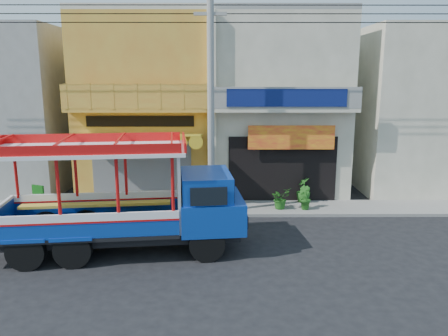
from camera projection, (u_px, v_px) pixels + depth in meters
name	position (u px, v px, depth m)	size (l,w,h in m)	color
ground	(240.00, 247.00, 14.08)	(90.00, 90.00, 0.00)	black
sidewalk	(236.00, 208.00, 17.99)	(30.00, 2.00, 0.12)	slate
shophouse_left	(151.00, 103.00, 21.01)	(6.00, 7.50, 8.24)	orange
shophouse_right	(275.00, 103.00, 21.04)	(6.00, 6.75, 8.24)	#B4AF94
party_pilaster	(212.00, 111.00, 18.00)	(0.35, 0.30, 8.00)	#B4AF94
filler_building_left	(7.00, 110.00, 21.07)	(6.00, 6.00, 7.60)	gray
filler_building_right	(419.00, 110.00, 21.17)	(6.00, 6.00, 7.60)	#B4AF94
utility_pole	(215.00, 86.00, 16.27)	(28.00, 0.26, 9.00)	gray
songthaew_truck	(138.00, 198.00, 13.39)	(7.92, 3.33, 3.59)	black
green_sign	(39.00, 198.00, 17.88)	(0.57, 0.46, 0.92)	black
potted_plant_a	(280.00, 198.00, 17.67)	(0.78, 0.68, 0.87)	#1F5819
potted_plant_b	(305.00, 198.00, 17.58)	(0.52, 0.42, 0.95)	#1F5819
potted_plant_c	(303.00, 190.00, 18.56)	(0.59, 0.59, 1.06)	#1F5819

